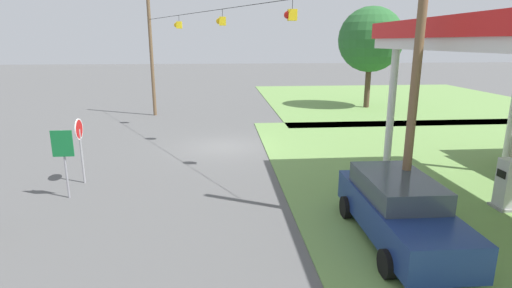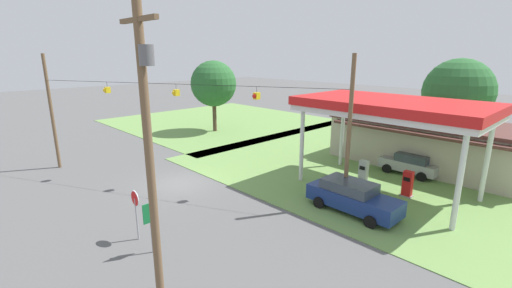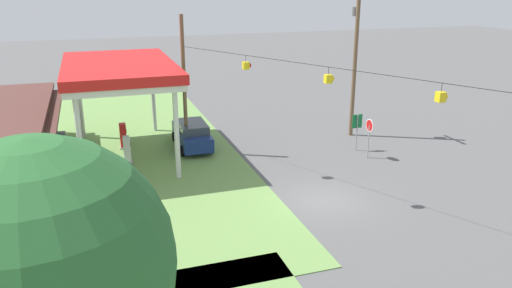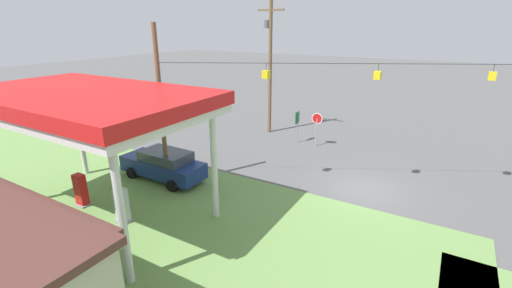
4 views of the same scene
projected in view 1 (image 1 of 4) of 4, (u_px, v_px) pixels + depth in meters
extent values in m
plane|color=#565656|center=(225.00, 147.00, 20.52)|extent=(160.00, 160.00, 0.00)
cube|color=#6B934C|center=(394.00, 99.00, 37.32)|extent=(24.00, 24.00, 0.04)
cylinder|color=silver|center=(391.00, 115.00, 15.30)|extent=(0.28, 0.28, 5.01)
cube|color=gray|center=(502.00, 208.00, 12.88)|extent=(0.71, 0.56, 0.12)
cube|color=silver|center=(506.00, 183.00, 12.67)|extent=(0.55, 0.40, 1.56)
cube|color=black|center=(501.00, 174.00, 12.57)|extent=(0.39, 0.03, 0.24)
cube|color=navy|center=(399.00, 215.00, 10.60)|extent=(5.21, 1.93, 0.87)
cube|color=#333D47|center=(397.00, 186.00, 10.72)|extent=(2.88, 1.75, 0.55)
cylinder|color=black|center=(466.00, 261.00, 9.23)|extent=(0.68, 0.23, 0.68)
cylinder|color=black|center=(387.00, 264.00, 9.09)|extent=(0.68, 0.23, 0.68)
cylinder|color=black|center=(406.00, 206.00, 12.33)|extent=(0.68, 0.23, 0.68)
cylinder|color=black|center=(346.00, 207.00, 12.19)|extent=(0.68, 0.23, 0.68)
cylinder|color=#99999E|center=(82.00, 156.00, 15.06)|extent=(0.08, 0.08, 2.10)
cylinder|color=white|center=(79.00, 129.00, 14.80)|extent=(0.80, 0.03, 0.80)
cylinder|color=red|center=(79.00, 129.00, 14.80)|extent=(0.70, 0.03, 0.70)
cylinder|color=gray|center=(65.00, 165.00, 13.56)|extent=(0.07, 0.07, 2.40)
cube|color=#146B33|center=(62.00, 144.00, 13.33)|extent=(0.04, 0.70, 0.90)
cylinder|color=brown|center=(151.00, 55.00, 28.30)|extent=(0.24, 0.24, 8.65)
cylinder|color=brown|center=(416.00, 78.00, 10.58)|extent=(0.24, 0.24, 8.65)
cylinder|color=black|center=(222.00, 9.00, 18.84)|extent=(19.27, 10.02, 0.02)
cylinder|color=black|center=(179.00, 18.00, 23.31)|extent=(0.02, 0.02, 0.35)
cube|color=yellow|center=(179.00, 25.00, 23.40)|extent=(0.32, 0.32, 0.40)
sphere|color=yellow|center=(176.00, 25.00, 23.39)|extent=(0.28, 0.28, 0.28)
cylinder|color=black|center=(222.00, 13.00, 18.88)|extent=(0.02, 0.02, 0.35)
cube|color=yellow|center=(223.00, 21.00, 18.97)|extent=(0.32, 0.32, 0.40)
sphere|color=yellow|center=(219.00, 21.00, 18.96)|extent=(0.28, 0.28, 0.28)
cylinder|color=black|center=(292.00, 4.00, 14.45)|extent=(0.02, 0.02, 0.35)
cube|color=yellow|center=(292.00, 15.00, 14.54)|extent=(0.32, 0.32, 0.40)
sphere|color=red|center=(288.00, 15.00, 14.53)|extent=(0.28, 0.28, 0.28)
cylinder|color=#4C3828|center=(367.00, 87.00, 32.28)|extent=(0.44, 0.44, 3.39)
sphere|color=#28602D|center=(371.00, 39.00, 31.36)|extent=(5.07, 5.07, 5.07)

